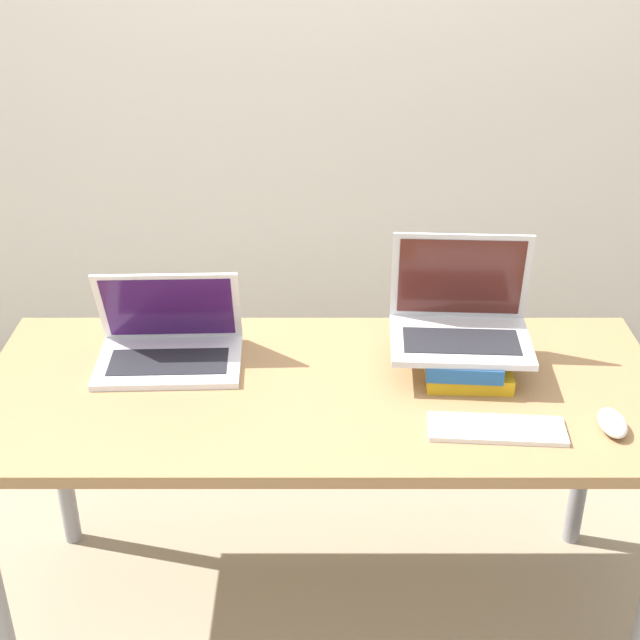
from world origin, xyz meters
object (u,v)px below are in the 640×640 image
(book_stack, at_px, (467,355))
(wireless_keyboard, at_px, (500,429))
(mouse, at_px, (616,424))
(laptop_on_books, at_px, (464,320))
(laptop_left, at_px, (173,343))

(book_stack, bearing_deg, wireless_keyboard, -82.36)
(book_stack, relative_size, mouse, 2.74)
(laptop_on_books, relative_size, mouse, 3.23)
(laptop_left, relative_size, laptop_on_books, 1.04)
(laptop_on_books, xyz_separation_m, wireless_keyboard, (0.05, -0.29, -0.12))
(book_stack, height_order, mouse, book_stack)
(book_stack, distance_m, wireless_keyboard, 0.28)
(book_stack, distance_m, mouse, 0.39)
(laptop_left, distance_m, book_stack, 0.73)
(book_stack, xyz_separation_m, laptop_on_books, (-0.01, 0.02, 0.09))
(book_stack, relative_size, wireless_keyboard, 0.96)
(laptop_on_books, bearing_deg, mouse, -42.90)
(laptop_left, xyz_separation_m, mouse, (1.02, -0.30, -0.03))
(laptop_left, bearing_deg, wireless_keyboard, -21.90)
(laptop_on_books, xyz_separation_m, mouse, (0.30, -0.28, -0.11))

